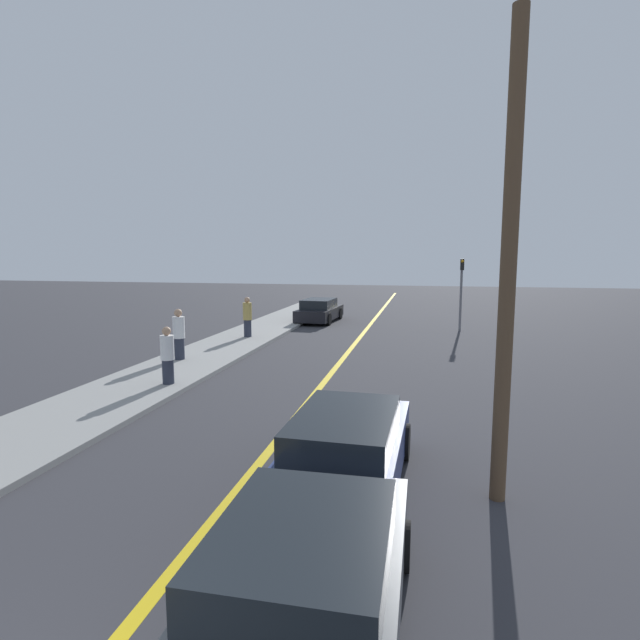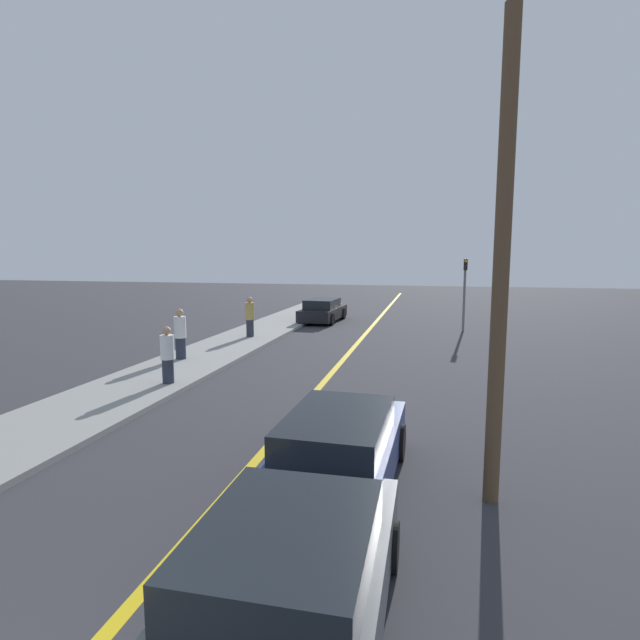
{
  "view_description": "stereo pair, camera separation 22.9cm",
  "coord_description": "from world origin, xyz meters",
  "px_view_note": "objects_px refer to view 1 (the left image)",
  "views": [
    {
      "loc": [
        2.91,
        -1.43,
        3.82
      ],
      "look_at": [
        -0.29,
        13.64,
        1.78
      ],
      "focal_mm": 28.0,
      "sensor_mm": 36.0,
      "label": 1
    },
    {
      "loc": [
        3.13,
        -1.38,
        3.82
      ],
      "look_at": [
        -0.29,
        13.64,
        1.78
      ],
      "focal_mm": 28.0,
      "sensor_mm": 36.0,
      "label": 2
    }
  ],
  "objects_px": {
    "pedestrian_mid_group": "(179,334)",
    "pedestrian_near_curb": "(167,356)",
    "utility_pole": "(508,267)",
    "car_far_distant": "(319,311)",
    "pedestrian_far_standing": "(247,317)",
    "traffic_light": "(461,286)",
    "car_near_right_lane": "(307,579)",
    "car_ahead_center": "(347,451)"
  },
  "relations": [
    {
      "from": "car_near_right_lane",
      "to": "pedestrian_far_standing",
      "type": "bearing_deg",
      "value": 111.69
    },
    {
      "from": "pedestrian_near_curb",
      "to": "utility_pole",
      "type": "bearing_deg",
      "value": -30.46
    },
    {
      "from": "car_ahead_center",
      "to": "utility_pole",
      "type": "bearing_deg",
      "value": 5.91
    },
    {
      "from": "car_near_right_lane",
      "to": "car_far_distant",
      "type": "distance_m",
      "value": 23.52
    },
    {
      "from": "pedestrian_near_curb",
      "to": "pedestrian_far_standing",
      "type": "xyz_separation_m",
      "value": [
        -0.61,
        8.2,
        0.08
      ]
    },
    {
      "from": "utility_pole",
      "to": "car_far_distant",
      "type": "bearing_deg",
      "value": 109.76
    },
    {
      "from": "car_far_distant",
      "to": "pedestrian_near_curb",
      "type": "bearing_deg",
      "value": -91.72
    },
    {
      "from": "car_near_right_lane",
      "to": "traffic_light",
      "type": "relative_size",
      "value": 1.12
    },
    {
      "from": "car_far_distant",
      "to": "traffic_light",
      "type": "distance_m",
      "value": 7.97
    },
    {
      "from": "car_far_distant",
      "to": "traffic_light",
      "type": "height_order",
      "value": "traffic_light"
    },
    {
      "from": "pedestrian_mid_group",
      "to": "car_near_right_lane",
      "type": "bearing_deg",
      "value": -57.21
    },
    {
      "from": "pedestrian_near_curb",
      "to": "pedestrian_far_standing",
      "type": "relative_size",
      "value": 0.92
    },
    {
      "from": "car_ahead_center",
      "to": "pedestrian_mid_group",
      "type": "xyz_separation_m",
      "value": [
        -7.26,
        8.22,
        0.36
      ]
    },
    {
      "from": "pedestrian_near_curb",
      "to": "utility_pole",
      "type": "height_order",
      "value": "utility_pole"
    },
    {
      "from": "car_ahead_center",
      "to": "traffic_light",
      "type": "relative_size",
      "value": 1.26
    },
    {
      "from": "pedestrian_near_curb",
      "to": "car_far_distant",
      "type": "bearing_deg",
      "value": 85.0
    },
    {
      "from": "pedestrian_near_curb",
      "to": "pedestrian_far_standing",
      "type": "distance_m",
      "value": 8.22
    },
    {
      "from": "car_ahead_center",
      "to": "traffic_light",
      "type": "xyz_separation_m",
      "value": [
        2.9,
        17.94,
        1.57
      ]
    },
    {
      "from": "utility_pole",
      "to": "car_ahead_center",
      "type": "bearing_deg",
      "value": -175.62
    },
    {
      "from": "car_far_distant",
      "to": "utility_pole",
      "type": "height_order",
      "value": "utility_pole"
    },
    {
      "from": "pedestrian_near_curb",
      "to": "car_near_right_lane",
      "type": "bearing_deg",
      "value": -53.8
    },
    {
      "from": "pedestrian_far_standing",
      "to": "traffic_light",
      "type": "relative_size",
      "value": 0.5
    },
    {
      "from": "pedestrian_far_standing",
      "to": "pedestrian_near_curb",
      "type": "bearing_deg",
      "value": -85.73
    },
    {
      "from": "car_ahead_center",
      "to": "car_far_distant",
      "type": "bearing_deg",
      "value": 104.83
    },
    {
      "from": "car_near_right_lane",
      "to": "pedestrian_far_standing",
      "type": "relative_size",
      "value": 2.24
    },
    {
      "from": "pedestrian_mid_group",
      "to": "traffic_light",
      "type": "bearing_deg",
      "value": 43.73
    },
    {
      "from": "car_far_distant",
      "to": "pedestrian_far_standing",
      "type": "distance_m",
      "value": 6.81
    },
    {
      "from": "pedestrian_far_standing",
      "to": "utility_pole",
      "type": "relative_size",
      "value": 0.25
    },
    {
      "from": "traffic_light",
      "to": "pedestrian_mid_group",
      "type": "bearing_deg",
      "value": -136.27
    },
    {
      "from": "car_ahead_center",
      "to": "pedestrian_near_curb",
      "type": "relative_size",
      "value": 2.75
    },
    {
      "from": "car_far_distant",
      "to": "pedestrian_far_standing",
      "type": "bearing_deg",
      "value": -102.95
    },
    {
      "from": "car_near_right_lane",
      "to": "car_far_distant",
      "type": "xyz_separation_m",
      "value": [
        -4.79,
        23.02,
        0.01
      ]
    },
    {
      "from": "car_near_right_lane",
      "to": "pedestrian_near_curb",
      "type": "bearing_deg",
      "value": 125.83
    },
    {
      "from": "utility_pole",
      "to": "pedestrian_far_standing",
      "type": "bearing_deg",
      "value": 124.34
    },
    {
      "from": "traffic_light",
      "to": "utility_pole",
      "type": "height_order",
      "value": "utility_pole"
    },
    {
      "from": "pedestrian_mid_group",
      "to": "pedestrian_near_curb",
      "type": "bearing_deg",
      "value": -67.62
    },
    {
      "from": "car_ahead_center",
      "to": "utility_pole",
      "type": "xyz_separation_m",
      "value": [
        2.37,
        0.18,
        2.98
      ]
    },
    {
      "from": "car_far_distant",
      "to": "traffic_light",
      "type": "relative_size",
      "value": 1.24
    },
    {
      "from": "utility_pole",
      "to": "traffic_light",
      "type": "bearing_deg",
      "value": 88.29
    },
    {
      "from": "traffic_light",
      "to": "utility_pole",
      "type": "distance_m",
      "value": 17.83
    },
    {
      "from": "car_ahead_center",
      "to": "pedestrian_near_curb",
      "type": "bearing_deg",
      "value": 141.1
    },
    {
      "from": "pedestrian_far_standing",
      "to": "traffic_light",
      "type": "distance_m",
      "value": 10.63
    }
  ]
}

